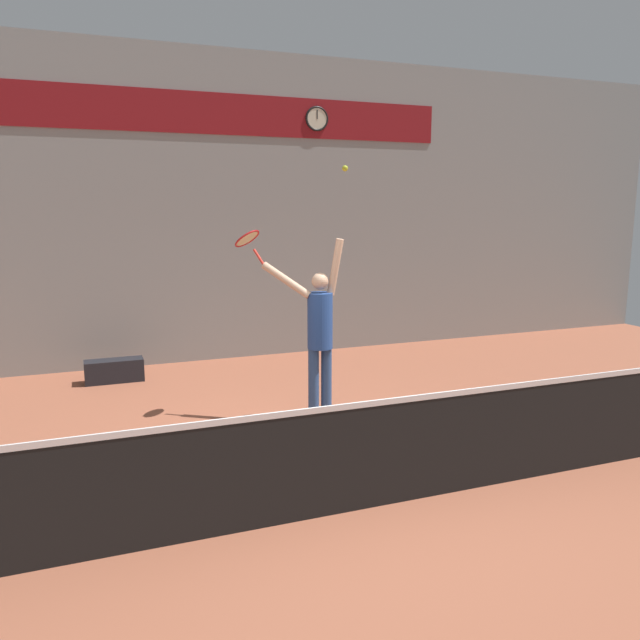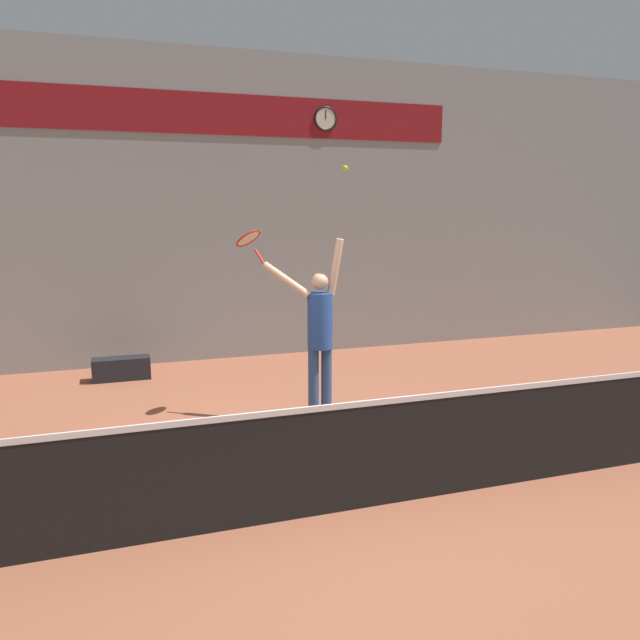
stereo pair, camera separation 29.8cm
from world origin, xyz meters
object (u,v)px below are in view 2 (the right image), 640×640
object	(u,v)px
tennis_player	(319,330)
tennis_racket	(249,240)
equipment_bag	(121,369)
tennis_ball	(345,168)
scoreboard_clock	(326,119)

from	to	relation	value
tennis_player	tennis_racket	bearing A→B (deg)	144.00
tennis_player	equipment_bag	size ratio (longest dim) A/B	2.62
tennis_player	tennis_ball	xyz separation A→B (m)	(0.27, -0.13, 1.88)
tennis_racket	equipment_bag	world-z (taller)	tennis_racket
tennis_player	tennis_ball	world-z (taller)	tennis_ball
tennis_player	tennis_racket	world-z (taller)	tennis_racket
tennis_ball	tennis_player	bearing A→B (deg)	155.00
tennis_player	equipment_bag	xyz separation A→B (m)	(-2.26, 2.52, -0.92)
equipment_bag	tennis_player	bearing A→B (deg)	-48.15
scoreboard_clock	tennis_racket	bearing A→B (deg)	-124.80
tennis_player	tennis_racket	xyz separation A→B (m)	(-0.72, 0.52, 1.06)
equipment_bag	tennis_racket	bearing A→B (deg)	-52.39
scoreboard_clock	tennis_player	xyz separation A→B (m)	(-1.23, -3.32, -2.90)
equipment_bag	scoreboard_clock	bearing A→B (deg)	12.94
tennis_racket	equipment_bag	xyz separation A→B (m)	(-1.54, 2.00, -1.98)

